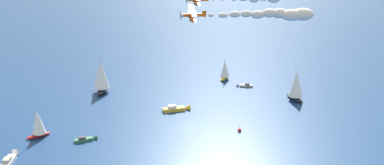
{
  "coord_description": "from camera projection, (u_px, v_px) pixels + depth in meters",
  "views": [
    {
      "loc": [
        -119.91,
        -4.07,
        52.95
      ],
      "look_at": [
        0.17,
        -0.94,
        13.8
      ],
      "focal_mm": 40.21,
      "sensor_mm": 36.0,
      "label": 1
    }
  ],
  "objects": [
    {
      "name": "sailboat_far_port",
      "position": [
        38.0,
        124.0,
        121.86
      ],
      "size": [
        5.94,
        6.58,
        8.96
      ],
      "color": "#B21E1E",
      "rests_on": "ground_plane"
    },
    {
      "name": "smoke_trail_lead",
      "position": [
        282.0,
        14.0,
        115.25
      ],
      "size": [
        8.01,
        29.2,
        4.32
      ],
      "color": "silver"
    },
    {
      "name": "marker_buoy",
      "position": [
        239.0,
        130.0,
        126.44
      ],
      "size": [
        1.1,
        1.1,
        2.1
      ],
      "color": "red",
      "rests_on": "ground_plane"
    },
    {
      "name": "motorboat_near_centre",
      "position": [
        87.0,
        139.0,
        120.6
      ],
      "size": [
        4.16,
        6.32,
        1.81
      ],
      "color": "#33704C",
      "rests_on": "ground_plane"
    },
    {
      "name": "biplane_lead",
      "position": [
        192.0,
        15.0,
        111.73
      ],
      "size": [
        7.51,
        7.01,
        3.89
      ],
      "color": "orange"
    },
    {
      "name": "wingwalker_lead",
      "position": [
        192.0,
        7.0,
        110.5
      ],
      "size": [
        0.96,
        0.29,
        1.78
      ],
      "color": "red"
    },
    {
      "name": "motorboat_mid_cluster",
      "position": [
        178.0,
        109.0,
        142.11
      ],
      "size": [
        4.93,
        9.35,
        2.63
      ],
      "color": "gold",
      "rests_on": "ground_plane"
    },
    {
      "name": "sailboat_inshore",
      "position": [
        296.0,
        86.0,
        150.13
      ],
      "size": [
        9.41,
        6.43,
        11.73
      ],
      "color": "black",
      "rests_on": "ground_plane"
    },
    {
      "name": "ground_plane",
      "position": [
        189.0,
        126.0,
        130.48
      ],
      "size": [
        2000.0,
        2000.0,
        0.0
      ],
      "primitive_type": "plane",
      "color": "navy"
    },
    {
      "name": "sailboat_offshore",
      "position": [
        225.0,
        70.0,
        173.53
      ],
      "size": [
        6.92,
        5.01,
        8.75
      ],
      "color": "gold",
      "rests_on": "ground_plane"
    },
    {
      "name": "sailboat_ahead",
      "position": [
        101.0,
        76.0,
        157.75
      ],
      "size": [
        10.76,
        6.04,
        13.77
      ],
      "color": "black",
      "rests_on": "ground_plane"
    },
    {
      "name": "motorboat_trailing",
      "position": [
        10.0,
        160.0,
        108.8
      ],
      "size": [
        8.52,
        2.79,
        2.43
      ],
      "color": "white",
      "rests_on": "ground_plane"
    },
    {
      "name": "motorboat_far_stbd",
      "position": [
        244.0,
        85.0,
        165.74
      ],
      "size": [
        2.05,
        6.37,
        1.82
      ],
      "color": "#9E9993",
      "rests_on": "ground_plane"
    }
  ]
}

